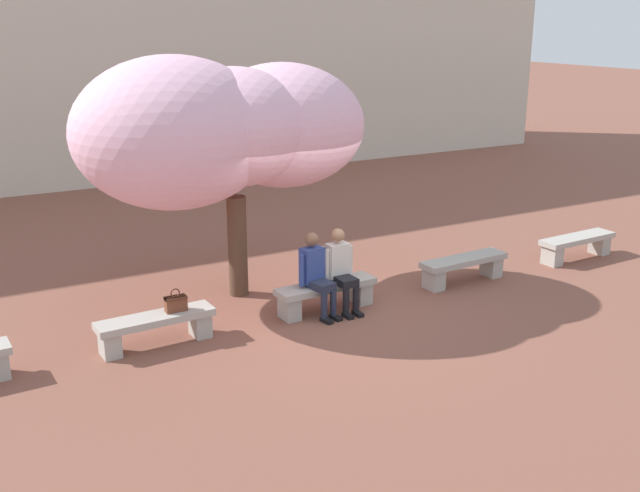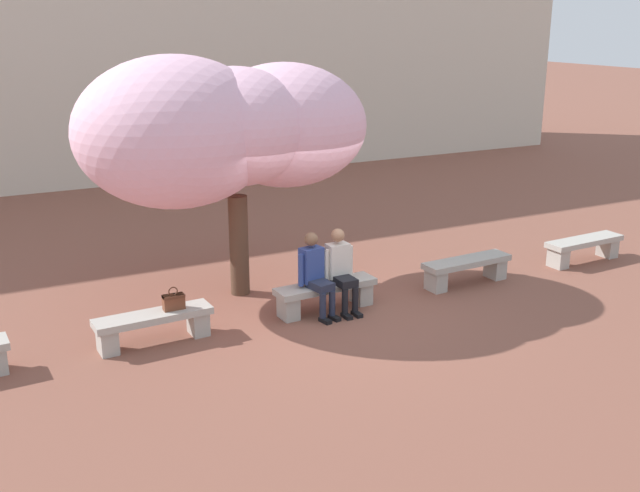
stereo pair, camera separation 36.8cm
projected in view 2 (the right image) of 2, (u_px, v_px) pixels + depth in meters
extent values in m
plane|color=brown|center=(326.00, 310.00, 11.70)|extent=(100.00, 100.00, 0.00)
cube|color=beige|center=(123.00, 3.00, 21.00)|extent=(28.00, 4.00, 9.49)
cube|color=#ADA89E|center=(153.00, 317.00, 10.42)|extent=(1.66, 0.50, 0.10)
cube|color=#ADA89E|center=(108.00, 341.00, 10.18)|extent=(0.26, 0.35, 0.35)
cube|color=#ADA89E|center=(198.00, 322.00, 10.79)|extent=(0.26, 0.35, 0.35)
cube|color=#ADA89E|center=(326.00, 286.00, 11.58)|extent=(1.66, 0.50, 0.10)
cube|color=#ADA89E|center=(288.00, 308.00, 11.34)|extent=(0.26, 0.35, 0.35)
cube|color=#ADA89E|center=(361.00, 293.00, 11.95)|extent=(0.26, 0.35, 0.35)
cube|color=#ADA89E|center=(467.00, 262.00, 12.74)|extent=(1.66, 0.50, 0.10)
cube|color=#ADA89E|center=(436.00, 280.00, 12.50)|extent=(0.26, 0.35, 0.35)
cube|color=#ADA89E|center=(495.00, 268.00, 13.11)|extent=(0.26, 0.35, 0.35)
cube|color=#ADA89E|center=(585.00, 241.00, 13.90)|extent=(1.66, 0.50, 0.10)
cube|color=#ADA89E|center=(558.00, 258.00, 13.66)|extent=(0.26, 0.35, 0.35)
cube|color=#ADA89E|center=(607.00, 248.00, 14.27)|extent=(0.26, 0.35, 0.35)
cube|color=black|center=(325.00, 321.00, 11.22)|extent=(0.14, 0.24, 0.06)
cylinder|color=#23283D|center=(323.00, 307.00, 11.21)|extent=(0.10, 0.10, 0.42)
cube|color=black|center=(334.00, 318.00, 11.33)|extent=(0.14, 0.24, 0.06)
cylinder|color=#23283D|center=(332.00, 304.00, 11.31)|extent=(0.10, 0.10, 0.42)
cube|color=#23283D|center=(320.00, 285.00, 11.32)|extent=(0.35, 0.45, 0.12)
cube|color=#2D4289|center=(311.00, 265.00, 11.40)|extent=(0.38, 0.28, 0.54)
sphere|color=brown|center=(311.00, 239.00, 11.28)|extent=(0.21, 0.21, 0.21)
cylinder|color=#2D4289|center=(301.00, 270.00, 11.28)|extent=(0.09, 0.09, 0.50)
cylinder|color=#2D4289|center=(323.00, 265.00, 11.52)|extent=(0.09, 0.09, 0.50)
cube|color=black|center=(347.00, 316.00, 11.39)|extent=(0.10, 0.22, 0.06)
cylinder|color=black|center=(345.00, 302.00, 11.38)|extent=(0.10, 0.10, 0.42)
cube|color=black|center=(357.00, 314.00, 11.47)|extent=(0.10, 0.22, 0.06)
cylinder|color=black|center=(355.00, 300.00, 11.46)|extent=(0.10, 0.10, 0.42)
cube|color=black|center=(344.00, 281.00, 11.49)|extent=(0.29, 0.41, 0.12)
cube|color=silver|center=(338.00, 260.00, 11.60)|extent=(0.34, 0.23, 0.54)
sphere|color=#A37556|center=(338.00, 235.00, 11.48)|extent=(0.21, 0.21, 0.21)
cylinder|color=silver|center=(326.00, 265.00, 11.50)|extent=(0.09, 0.09, 0.50)
cylinder|color=silver|center=(350.00, 261.00, 11.69)|extent=(0.09, 0.09, 0.50)
cube|color=brown|center=(174.00, 302.00, 10.51)|extent=(0.30, 0.14, 0.22)
cube|color=#552C1C|center=(173.00, 296.00, 10.48)|extent=(0.30, 0.15, 0.04)
torus|color=#4A2718|center=(173.00, 291.00, 10.46)|extent=(0.14, 0.02, 0.14)
cylinder|color=#513828|center=(239.00, 245.00, 12.18)|extent=(0.31, 0.31, 1.66)
ellipsoid|color=#EFB7D1|center=(235.00, 126.00, 11.61)|extent=(2.44, 2.56, 1.83)
ellipsoid|color=#EFB7D1|center=(175.00, 132.00, 11.34)|extent=(3.07, 2.98, 2.30)
ellipsoid|color=#EFB7D1|center=(285.00, 125.00, 12.16)|extent=(2.66, 2.66, 2.00)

